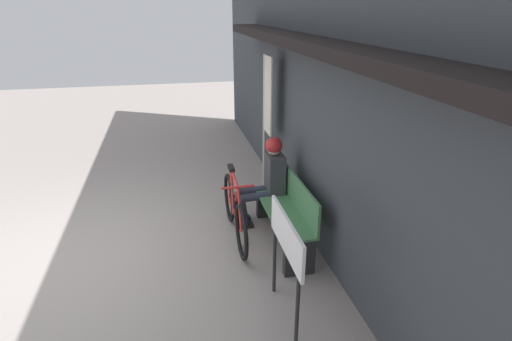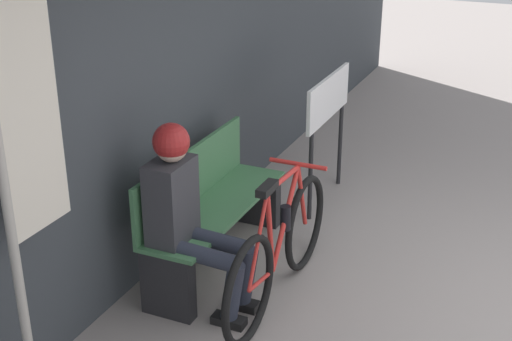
{
  "view_description": "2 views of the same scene",
  "coord_description": "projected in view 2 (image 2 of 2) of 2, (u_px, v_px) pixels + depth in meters",
  "views": [
    {
      "loc": [
        4.4,
        1.28,
        2.86
      ],
      "look_at": [
        -0.13,
        2.28,
        0.94
      ],
      "focal_mm": 28.0,
      "sensor_mm": 36.0,
      "label": 1
    },
    {
      "loc": [
        -3.93,
        0.49,
        2.68
      ],
      "look_at": [
        0.11,
        2.29,
        0.78
      ],
      "focal_mm": 50.0,
      "sensor_mm": 36.0,
      "label": 2
    }
  ],
  "objects": [
    {
      "name": "banner_pole",
      "position": [
        23.0,
        157.0,
        3.35
      ],
      "size": [
        0.45,
        0.05,
        2.19
      ],
      "color": "#B7B2A8",
      "rests_on": "ground_plane"
    },
    {
      "name": "park_bench_near",
      "position": [
        211.0,
        213.0,
        5.06
      ],
      "size": [
        1.51,
        0.42,
        0.87
      ],
      "color": "#477F51",
      "rests_on": "ground_plane"
    },
    {
      "name": "person_seated",
      "position": [
        186.0,
        207.0,
        4.44
      ],
      "size": [
        0.34,
        0.66,
        1.25
      ],
      "color": "#2D3342",
      "rests_on": "ground_plane"
    },
    {
      "name": "signboard",
      "position": [
        328.0,
        108.0,
        5.86
      ],
      "size": [
        0.96,
        0.04,
        1.11
      ],
      "color": "#232326",
      "rests_on": "ground_plane"
    },
    {
      "name": "storefront_wall",
      "position": [
        148.0,
        34.0,
        4.65
      ],
      "size": [
        12.0,
        0.56,
        3.2
      ],
      "color": "#3D4247",
      "rests_on": "ground_plane"
    },
    {
      "name": "bicycle",
      "position": [
        280.0,
        250.0,
        4.63
      ],
      "size": [
        1.65,
        0.4,
        0.93
      ],
      "color": "black",
      "rests_on": "ground_plane"
    }
  ]
}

